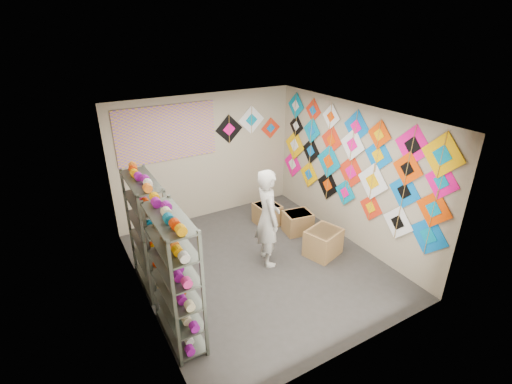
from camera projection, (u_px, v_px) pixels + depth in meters
ground at (259, 264)px, 6.70m from camera, size 4.50×4.50×0.00m
room_walls at (260, 181)px, 6.01m from camera, size 4.50×4.50×4.50m
shelf_rack_front at (175, 279)px, 4.83m from camera, size 0.40×1.10×1.90m
shelf_rack_back at (148, 234)px, 5.85m from camera, size 0.40×1.10×1.90m
string_spools at (160, 248)px, 5.30m from camera, size 0.12×2.36×0.12m
kite_wall_display at (353, 163)px, 6.87m from camera, size 0.06×4.36×2.04m
back_wall_kites at (248, 125)px, 8.11m from camera, size 1.62×0.02×0.82m
poster at (167, 133)px, 7.25m from camera, size 2.00×0.01×1.10m
shopkeeper at (268, 218)px, 6.43m from camera, size 0.84×0.71×1.80m
carton_a at (323, 242)px, 6.89m from camera, size 0.74×0.67×0.51m
carton_b at (298, 222)px, 7.65m from camera, size 0.61×0.52×0.44m
carton_c at (267, 214)px, 7.96m from camera, size 0.50×0.54×0.45m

